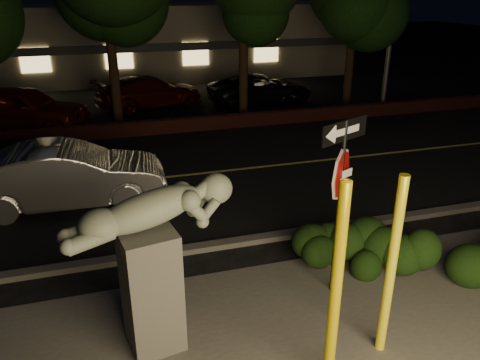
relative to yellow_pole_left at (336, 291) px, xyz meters
name	(u,v)px	position (x,y,z in m)	size (l,w,h in m)	color
ground	(198,141)	(0.44, 10.96, -1.50)	(90.00, 90.00, 0.00)	black
road	(219,172)	(0.44, 7.96, -1.50)	(80.00, 8.00, 0.01)	black
lane_marking	(219,171)	(0.44, 7.96, -1.49)	(80.00, 0.12, 0.01)	#C0BF4D
curb	(265,238)	(0.44, 3.86, -1.44)	(80.00, 0.25, 0.12)	#4C4944
brick_wall	(190,124)	(0.44, 12.26, -1.25)	(40.00, 0.35, 0.50)	#461A16
parking_lot	(168,98)	(0.44, 17.96, -1.50)	(40.00, 12.00, 0.01)	black
building	(147,37)	(0.44, 25.95, 0.50)	(22.00, 10.20, 4.00)	gray
yellow_pole_left	(336,291)	(0.00, 0.00, 0.00)	(0.15, 0.15, 3.01)	#D5B60A
yellow_pole_right	(391,269)	(1.03, 0.35, -0.09)	(0.14, 0.14, 2.83)	yellow
signpost	(341,175)	(1.00, 1.87, 0.73)	(0.98, 0.46, 3.13)	black
sculpture	(151,252)	(-2.13, 1.42, 0.10)	(2.44, 1.04, 2.60)	#4C4944
hedge_center	(336,240)	(1.48, 2.70, -1.02)	(1.87, 0.88, 0.97)	black
hedge_right	(393,248)	(2.30, 2.05, -0.97)	(1.65, 0.88, 1.08)	black
silver_sedan	(68,176)	(-3.57, 6.91, -0.74)	(1.62, 4.64, 1.53)	#B3B3B8
parked_car_red	(22,108)	(-5.46, 14.21, -0.69)	(1.92, 4.77, 1.62)	#681706
parked_car_darkred	(150,92)	(-0.55, 16.34, -0.82)	(1.91, 4.71, 1.37)	#450F08
parked_car_dark	(260,89)	(4.33, 15.65, -0.85)	(2.17, 4.70, 1.31)	black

